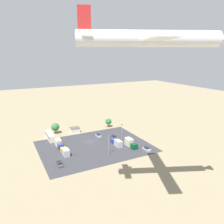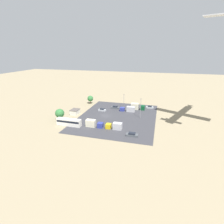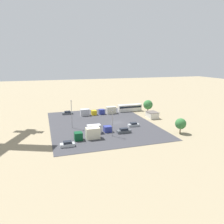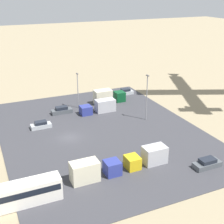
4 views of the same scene
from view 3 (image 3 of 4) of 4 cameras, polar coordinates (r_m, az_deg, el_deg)
name	(u,v)px [view 3 (image 3 of 4)]	position (r m, az deg, el deg)	size (l,w,h in m)	color
ground_plane	(117,123)	(86.27, 1.39, -2.78)	(400.00, 400.00, 0.00)	gray
parking_lot_surface	(101,124)	(84.43, -2.83, -3.13)	(49.77, 38.37, 0.08)	#38383D
shed_building	(152,115)	(94.24, 10.47, -0.75)	(5.21, 4.10, 2.68)	silver
bus	(130,108)	(105.11, 4.64, 1.17)	(2.49, 11.46, 3.25)	silver
parked_car_0	(67,113)	(100.91, -11.56, -0.23)	(1.94, 4.72, 1.51)	#4C5156
parked_car_1	(67,144)	(63.99, -11.57, -8.26)	(1.85, 4.15, 1.57)	#ADB2B7
parked_car_2	(124,131)	(74.00, 3.13, -4.95)	(1.77, 4.75, 1.66)	#4C5156
parked_car_3	(134,125)	(81.51, 5.65, -3.32)	(1.79, 4.21, 1.44)	#ADB2B7
parked_truck_0	(87,112)	(97.38, -6.44, -0.11)	(2.47, 7.11, 2.92)	gold
parked_truck_1	(89,134)	(68.50, -6.08, -5.73)	(2.55, 7.93, 3.51)	#0C4723
parked_truck_2	(108,110)	(99.90, -0.94, 0.40)	(2.39, 7.83, 3.19)	navy
parked_truck_3	(98,129)	(74.02, -3.71, -4.45)	(2.43, 8.35, 2.86)	navy
tree_near_shed	(148,105)	(103.61, 9.39, 1.89)	(4.36, 4.36, 5.85)	brown
tree_apron_mid	(181,124)	(76.50, 17.49, -2.93)	(3.67, 3.67, 5.20)	brown
light_pole_lot_centre	(72,113)	(79.40, -10.52, -0.29)	(0.90, 0.28, 10.09)	gray
light_pole_lot_edge	(112,122)	(69.64, 0.11, -2.66)	(0.90, 0.28, 8.53)	gray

